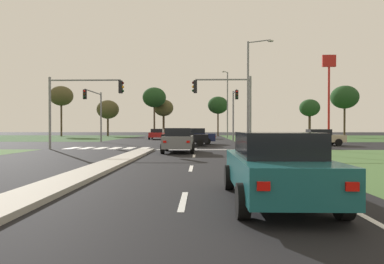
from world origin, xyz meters
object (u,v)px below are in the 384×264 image
(car_grey_third, at_px, (179,140))
(traffic_signal_near_left, at_px, (78,98))
(treeline_second, at_px, (108,110))
(treeline_third, at_px, (154,98))
(traffic_signal_near_right, at_px, (229,99))
(treeline_sixth, at_px, (310,108))
(traffic_signal_far_left, at_px, (95,106))
(car_red_fourth, at_px, (157,134))
(treeline_near, at_px, (61,96))
(treeline_fourth, at_px, (164,108))
(car_black_fifth, at_px, (185,137))
(traffic_signal_far_right, at_px, (234,107))
(car_beige_second, at_px, (320,137))
(street_lamp_third, at_px, (227,102))
(fastfood_pole_sign, at_px, (329,78))
(car_navy_near, at_px, (194,136))
(street_lamp_second, at_px, (250,87))
(car_teal_sixth, at_px, (275,166))
(treeline_fifth, at_px, (218,105))
(treeline_seventh, at_px, (345,97))

(car_grey_third, bearing_deg, traffic_signal_near_left, 158.67)
(treeline_second, xyz_separation_m, treeline_third, (9.43, -1.34, 2.23))
(traffic_signal_near_right, relative_size, treeline_sixth, 0.79)
(car_grey_third, height_order, traffic_signal_far_left, traffic_signal_far_left)
(car_red_fourth, distance_m, treeline_near, 27.64)
(car_red_fourth, bearing_deg, treeline_fourth, -86.26)
(car_black_fifth, height_order, traffic_signal_far_right, traffic_signal_far_right)
(traffic_signal_far_left, bearing_deg, traffic_signal_near_right, -39.24)
(traffic_signal_far_left, relative_size, treeline_sixth, 0.83)
(car_beige_second, height_order, traffic_signal_near_left, traffic_signal_near_left)
(street_lamp_third, xyz_separation_m, treeline_near, (-31.40, 9.59, 1.91))
(traffic_signal_far_left, bearing_deg, fastfood_pole_sign, 18.25)
(traffic_signal_far_right, bearing_deg, traffic_signal_near_left, -137.87)
(car_navy_near, bearing_deg, street_lamp_second, -113.64)
(traffic_signal_far_right, bearing_deg, street_lamp_second, -81.61)
(car_red_fourth, relative_size, car_teal_sixth, 1.01)
(car_grey_third, xyz_separation_m, treeline_third, (-7.51, 42.80, 6.70))
(street_lamp_third, bearing_deg, treeline_near, 163.02)
(treeline_fourth, height_order, treeline_fifth, treeline_fifth)
(treeline_third, relative_size, treeline_sixth, 1.37)
(car_black_fifth, bearing_deg, treeline_sixth, 146.48)
(car_teal_sixth, height_order, treeline_fourth, treeline_fourth)
(street_lamp_third, height_order, treeline_near, street_lamp_third)
(car_navy_near, bearing_deg, treeline_fourth, 11.13)
(treeline_sixth, bearing_deg, street_lamp_second, -116.29)
(car_navy_near, distance_m, treeline_sixth, 36.14)
(street_lamp_second, relative_size, treeline_third, 1.02)
(traffic_signal_near_right, distance_m, treeline_fourth, 44.18)
(car_navy_near, xyz_separation_m, treeline_seventh, (28.76, 32.90, 6.80))
(car_grey_third, height_order, street_lamp_second, street_lamp_second)
(traffic_signal_near_left, height_order, treeline_seventh, treeline_seventh)
(car_beige_second, bearing_deg, car_navy_near, -100.44)
(car_grey_third, bearing_deg, car_beige_second, 36.35)
(car_teal_sixth, bearing_deg, treeline_seventh, 65.94)
(traffic_signal_near_right, relative_size, treeline_seventh, 0.56)
(car_grey_third, xyz_separation_m, car_black_fifth, (0.04, 8.02, -0.03))
(street_lamp_third, bearing_deg, street_lamp_second, -89.42)
(car_teal_sixth, xyz_separation_m, treeline_sixth, (18.52, 55.54, 4.52))
(treeline_third, relative_size, treeline_fifth, 1.22)
(street_lamp_third, height_order, treeline_fifth, street_lamp_third)
(car_grey_third, distance_m, car_black_fifth, 8.02)
(car_teal_sixth, bearing_deg, treeline_sixth, 71.56)
(street_lamp_second, xyz_separation_m, treeline_fifth, (-1.20, 34.37, 0.66))
(car_navy_near, xyz_separation_m, traffic_signal_far_left, (-10.79, 2.80, 3.19))
(car_navy_near, xyz_separation_m, treeline_near, (-26.37, 31.21, 7.02))
(treeline_fifth, bearing_deg, treeline_seventh, 1.95)
(car_grey_third, xyz_separation_m, car_teal_sixth, (3.07, -14.98, -0.04))
(car_navy_near, bearing_deg, street_lamp_third, -13.09)
(traffic_signal_far_left, height_order, treeline_seventh, treeline_seventh)
(treeline_fifth, bearing_deg, treeline_second, 178.11)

